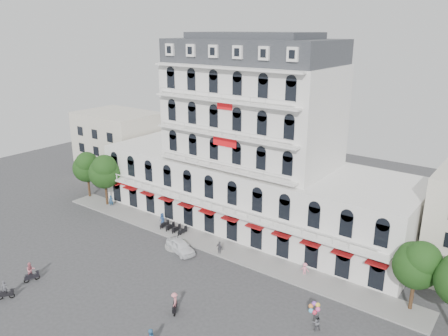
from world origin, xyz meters
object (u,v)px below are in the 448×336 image
parked_car (180,246)px  rider_west (5,291)px  rider_center (175,302)px  rider_southwest (31,272)px  balloon_vendor (316,317)px

parked_car → rider_west: (-7.68, -17.88, 0.13)m
parked_car → rider_west: bearing=173.4°
rider_west → rider_center: 17.57m
parked_car → rider_southwest: bearing=166.0°
balloon_vendor → rider_west: bearing=-151.9°
rider_west → balloon_vendor: (27.21, 14.54, 0.34)m
rider_southwest → rider_center: size_ratio=1.06×
parked_car → rider_center: bearing=-123.8°
rider_southwest → rider_center: (16.21, 5.27, -0.04)m
parked_car → rider_west: 19.45m
parked_car → balloon_vendor: 19.83m
rider_west → balloon_vendor: balloon_vendor is taller
rider_southwest → balloon_vendor: balloon_vendor is taller
rider_west → parked_car: bearing=14.6°
rider_southwest → rider_center: rider_southwest is taller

